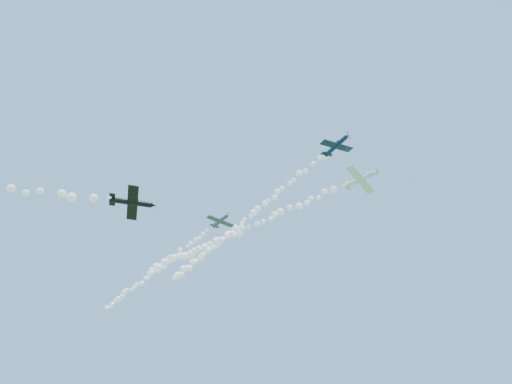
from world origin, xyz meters
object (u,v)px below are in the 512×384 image
Objects in this scene: plane_white at (360,179)px; plane_navy at (336,146)px; plane_grey at (220,221)px; plane_black at (132,202)px.

plane_white is 9.70m from plane_navy.
plane_grey is at bearing -161.32° from plane_navy.
plane_white is 1.08× the size of plane_navy.
plane_white reaches higher than plane_grey.
plane_black is at bearing -122.06° from plane_white.
plane_grey reaches higher than plane_black.
plane_white is 30.99m from plane_grey.
plane_grey is (-29.80, 0.47, -5.72)m from plane_navy.
plane_black is at bearing -114.39° from plane_navy.
plane_navy is 1.12× the size of plane_grey.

